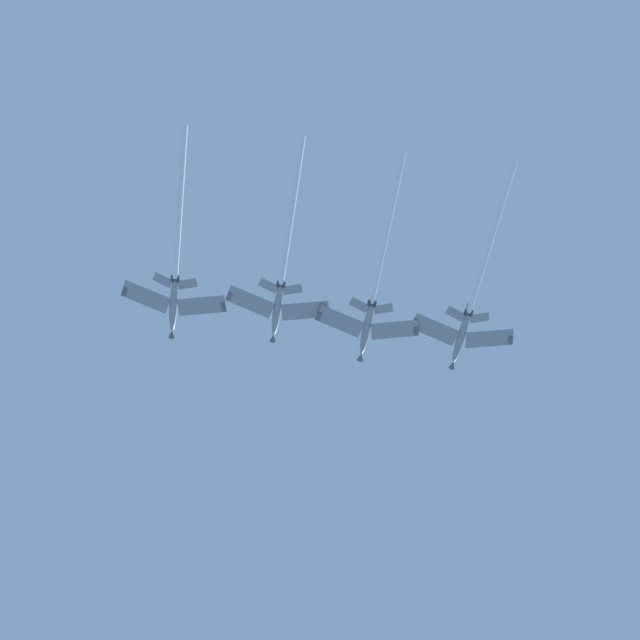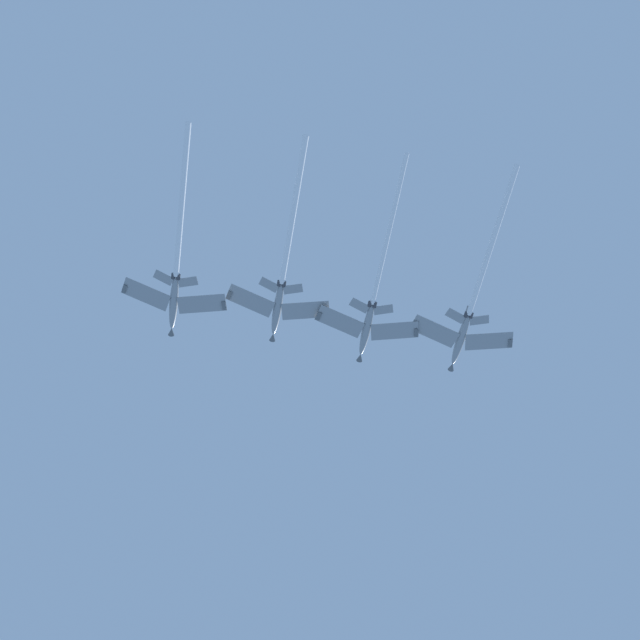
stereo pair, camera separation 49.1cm
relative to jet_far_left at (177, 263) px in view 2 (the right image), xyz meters
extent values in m
ellipsoid|color=gray|center=(4.56, -6.56, 3.28)|extent=(7.95, 10.46, 5.80)
cone|color=#595E60|center=(8.10, -11.65, 5.82)|extent=(2.09, 2.27, 1.72)
ellipsoid|color=black|center=(5.54, -7.97, 4.63)|extent=(2.49, 2.98, 1.89)
cube|color=gray|center=(8.51, -2.95, 2.89)|extent=(8.49, 9.02, 1.55)
cube|color=#595E60|center=(11.69, -0.35, 2.89)|extent=(1.75, 1.65, 0.79)
cube|color=gray|center=(-0.20, -9.00, 2.89)|extent=(9.62, 6.38, 1.55)
cube|color=#595E60|center=(-3.75, -11.08, 2.89)|extent=(1.26, 1.85, 0.79)
cube|color=gray|center=(3.79, -1.45, 1.39)|extent=(3.55, 3.91, 0.83)
cube|color=gray|center=(0.04, -4.06, 1.39)|extent=(3.95, 2.69, 0.83)
cube|color=#595E60|center=(1.72, -2.47, 2.76)|extent=(2.02, 2.80, 3.50)
cylinder|color=#38383D|center=(1.88, -1.92, 1.00)|extent=(1.36, 1.47, 1.12)
cylinder|color=#38383D|center=(1.14, -2.44, 1.00)|extent=(1.36, 1.47, 1.12)
cylinder|color=white|center=(-6.48, 9.33, -4.73)|extent=(16.87, 23.63, 12.27)
ellipsoid|color=gray|center=(-12.40, -16.09, 4.68)|extent=(7.95, 10.36, 6.05)
cone|color=#595E60|center=(-8.87, -21.11, 7.36)|extent=(2.10, 2.28, 1.74)
ellipsoid|color=black|center=(-11.43, -17.46, 6.07)|extent=(2.50, 2.97, 1.95)
cube|color=gray|center=(-8.47, -12.47, 4.27)|extent=(8.44, 9.02, 1.62)
cube|color=#595E60|center=(-5.30, -9.84, 4.26)|extent=(1.74, 1.64, 0.83)
cube|color=gray|center=(-17.14, -18.57, 4.27)|extent=(9.61, 6.40, 1.62)
cube|color=#595E60|center=(-20.68, -20.67, 4.26)|extent=(1.27, 1.84, 0.83)
cube|color=gray|center=(-13.18, -11.03, 2.68)|extent=(3.53, 3.91, 0.87)
cube|color=gray|center=(-16.91, -13.65, 2.68)|extent=(3.95, 2.70, 0.87)
cube|color=#595E60|center=(-15.26, -12.03, 4.04)|extent=(2.06, 2.82, 3.53)
cylinder|color=#38383D|center=(-15.07, -11.51, 2.27)|extent=(1.37, 1.47, 1.13)
cylinder|color=#38383D|center=(-15.81, -12.03, 2.27)|extent=(1.37, 1.47, 1.13)
cylinder|color=white|center=(-23.35, -0.55, -3.73)|extent=(16.71, 23.11, 12.80)
ellipsoid|color=gray|center=(-26.10, -26.74, 4.14)|extent=(7.92, 10.42, 5.93)
cone|color=#595E60|center=(-22.58, -31.80, 6.76)|extent=(2.09, 2.28, 1.73)
ellipsoid|color=black|center=(-25.13, -28.13, 5.52)|extent=(2.49, 2.98, 1.92)
cube|color=gray|center=(-22.15, -23.14, 3.74)|extent=(8.48, 9.01, 1.59)
cube|color=#595E60|center=(-18.97, -20.53, 3.73)|extent=(1.74, 1.65, 0.81)
cube|color=gray|center=(-30.85, -29.19, 3.74)|extent=(9.62, 6.37, 1.59)
cube|color=#595E60|center=(-34.40, -31.27, 3.73)|extent=(1.26, 1.84, 0.81)
cube|color=gray|center=(-26.86, -21.66, 2.19)|extent=(3.55, 3.91, 0.85)
cube|color=gray|center=(-30.60, -24.26, 2.19)|extent=(3.94, 2.69, 0.85)
cube|color=#595E60|center=(-28.94, -22.66, 3.56)|extent=(2.03, 2.81, 3.51)
cylinder|color=#38383D|center=(-28.76, -22.13, 1.79)|extent=(1.36, 1.47, 1.13)
cylinder|color=#38383D|center=(-29.50, -22.64, 1.79)|extent=(1.36, 1.47, 1.13)
cylinder|color=white|center=(-37.23, -10.74, -4.22)|extent=(16.84, 23.73, 12.61)
ellipsoid|color=gray|center=(-41.56, -36.04, 4.00)|extent=(7.99, 10.31, 6.10)
cone|color=#595E60|center=(-38.00, -41.03, 6.71)|extent=(2.11, 2.28, 1.74)
ellipsoid|color=black|center=(-40.58, -37.40, 5.40)|extent=(2.51, 2.96, 1.96)
cube|color=gray|center=(-37.64, -32.40, 3.59)|extent=(8.41, 9.03, 1.64)
cube|color=#595E60|center=(-34.49, -29.76, 3.58)|extent=(1.74, 1.63, 0.84)
cube|color=gray|center=(-46.27, -38.55, 3.59)|extent=(9.61, 6.43, 1.64)
cube|color=#595E60|center=(-49.80, -40.66, 3.58)|extent=(1.27, 1.83, 0.84)
cube|color=gray|center=(-42.35, -30.99, 1.98)|extent=(3.52, 3.91, 0.87)
cube|color=gray|center=(-46.06, -33.64, 1.98)|extent=(3.95, 2.71, 0.87)
cube|color=#595E60|center=(-44.43, -32.00, 3.34)|extent=(2.08, 2.82, 3.53)
cylinder|color=#38383D|center=(-44.24, -31.49, 1.56)|extent=(1.37, 1.47, 1.14)
cylinder|color=#38383D|center=(-44.97, -32.01, 1.56)|extent=(1.37, 1.47, 1.14)
cylinder|color=white|center=(-52.87, -20.16, -4.74)|extent=(17.37, 23.82, 13.37)
camera|label=1|loc=(-32.68, 7.11, -160.12)|focal=49.60mm
camera|label=2|loc=(-32.24, 7.32, -160.12)|focal=49.60mm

